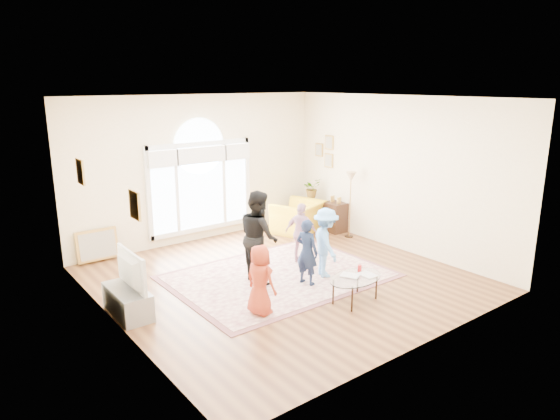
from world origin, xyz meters
TOP-DOWN VIEW (x-y plane):
  - ground at (0.00, 0.00)m, footprint 6.00×6.00m
  - room_shell at (0.01, 2.83)m, footprint 6.00×6.00m
  - area_rug at (0.01, 0.12)m, footprint 3.60×2.60m
  - rug_border at (0.01, 0.12)m, footprint 3.80×2.80m
  - tv_console at (-2.75, 0.30)m, footprint 0.45×1.00m
  - television at (-2.74, 0.30)m, footprint 0.17×1.00m
  - coffee_table at (0.34, -1.47)m, footprint 1.11×0.79m
  - armchair at (2.05, 2.06)m, footprint 1.39×1.31m
  - side_cabinet at (2.78, 1.58)m, footprint 0.40×0.50m
  - floor_lamp at (2.75, 1.06)m, footprint 0.32×0.32m
  - plant_pedestal at (2.70, 2.33)m, footprint 0.20×0.20m
  - potted_plant at (2.70, 2.33)m, footprint 0.43×0.38m
  - leaning_picture at (-2.37, 2.90)m, footprint 0.80×0.14m
  - child_red at (-1.14, -0.93)m, footprint 0.46×0.60m
  - child_navy at (0.17, -0.47)m, footprint 0.38×0.49m
  - child_black at (-0.40, 0.17)m, footprint 0.82×0.94m
  - child_pink at (0.78, 0.41)m, footprint 0.55×0.75m
  - child_blue at (0.68, -0.39)m, footprint 0.74×0.93m

SIDE VIEW (x-z plane):
  - ground at x=0.00m, z-range 0.00..0.00m
  - leaning_picture at x=-2.37m, z-range -0.31..0.31m
  - rug_border at x=0.01m, z-range 0.00..0.01m
  - area_rug at x=0.01m, z-range 0.00..0.02m
  - tv_console at x=-2.75m, z-range 0.00..0.42m
  - side_cabinet at x=2.78m, z-range 0.00..0.70m
  - plant_pedestal at x=2.70m, z-range 0.00..0.70m
  - armchair at x=2.05m, z-range 0.00..0.73m
  - coffee_table at x=0.34m, z-range 0.13..0.67m
  - child_red at x=-1.14m, z-range 0.02..1.11m
  - child_navy at x=0.17m, z-range 0.02..1.19m
  - child_pink at x=0.78m, z-range 0.02..1.21m
  - child_blue at x=0.68m, z-range 0.02..1.28m
  - television at x=-2.74m, z-range 0.42..1.00m
  - child_black at x=-0.40m, z-range 0.02..1.65m
  - potted_plant at x=2.70m, z-range 0.70..1.17m
  - floor_lamp at x=2.75m, z-range 0.53..2.04m
  - room_shell at x=0.01m, z-range -1.43..4.57m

